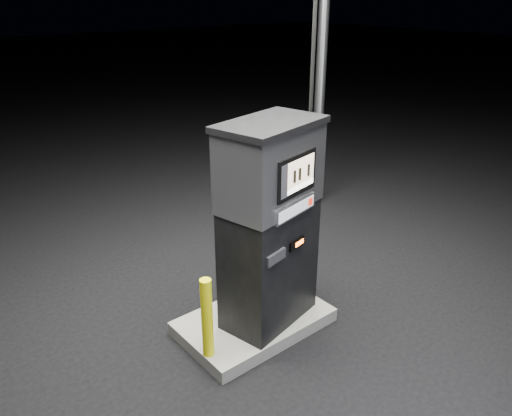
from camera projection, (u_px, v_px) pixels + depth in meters
ground at (254, 327)px, 5.54m from camera, size 80.00×80.00×0.00m
pump_island at (254, 321)px, 5.51m from camera, size 1.60×1.00×0.15m
fuel_dispenser at (270, 224)px, 5.03m from camera, size 1.25×0.85×4.51m
bollard_left at (207, 318)px, 4.74m from camera, size 0.15×0.15×0.85m
bollard_right at (293, 248)px, 5.84m from camera, size 0.16×0.16×1.02m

